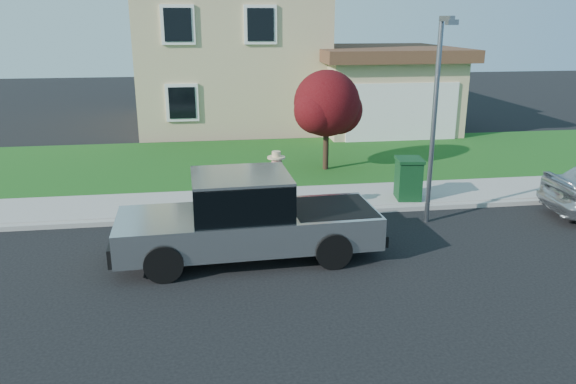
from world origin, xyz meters
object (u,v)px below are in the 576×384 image
object	(u,v)px
pickup_truck	(247,219)
woman	(276,189)
ornamental_tree	(328,107)
trash_bin	(408,178)
street_lamp	(436,110)

from	to	relation	value
pickup_truck	woman	bearing A→B (deg)	64.87
ornamental_tree	trash_bin	xyz separation A→B (m)	(1.48, -3.57, -1.44)
trash_bin	ornamental_tree	bearing A→B (deg)	120.32
woman	trash_bin	distance (m)	3.80
ornamental_tree	street_lamp	bearing A→B (deg)	-73.86
ornamental_tree	trash_bin	distance (m)	4.12
woman	ornamental_tree	size ratio (longest dim) A/B	0.55
woman	ornamental_tree	xyz separation A→B (m)	(2.22, 4.41, 1.31)
ornamental_tree	trash_bin	size ratio (longest dim) A/B	2.87
woman	trash_bin	size ratio (longest dim) A/B	1.59
street_lamp	trash_bin	bearing A→B (deg)	86.24
ornamental_tree	street_lamp	distance (m)	5.31
pickup_truck	ornamental_tree	world-z (taller)	ornamental_tree
ornamental_tree	street_lamp	xyz separation A→B (m)	(1.47, -5.06, 0.64)
trash_bin	woman	bearing A→B (deg)	-159.37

